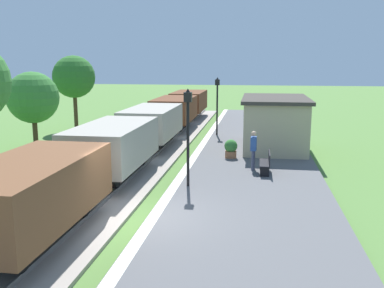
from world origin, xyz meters
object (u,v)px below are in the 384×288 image
Objects in this scene: station_hut at (275,123)px; lamp_post_far at (217,95)px; freight_train at (152,125)px; tree_trackside_far at (33,98)px; tree_field_left at (74,77)px; potted_planter at (231,148)px; lamp_post_near at (188,120)px; person_waiting at (253,149)px; bench_near_hut at (266,162)px.

station_hut is 1.57× the size of lamp_post_far.
tree_trackside_far is (-6.73, -0.69, 1.51)m from freight_train.
station_hut is at bearing -46.18° from lamp_post_far.
tree_trackside_far is 6.73m from tree_field_left.
lamp_post_far is at bearing 133.82° from station_hut.
tree_field_left reaches higher than station_hut.
potted_planter is 0.25× the size of lamp_post_near.
freight_train reaches higher than person_waiting.
station_hut reaches higher than bench_near_hut.
lamp_post_near is (-2.98, -2.38, 2.08)m from bench_near_hut.
bench_near_hut is 0.28× the size of tree_field_left.
person_waiting is at bearing -74.47° from lamp_post_far.
station_hut is 3.72m from potted_planter.
tree_trackside_far is at bearing -176.09° from station_hut.
station_hut is at bearing 1.97° from freight_train.
bench_near_hut is at bearing -40.32° from freight_train.
tree_field_left reaches higher than lamp_post_far.
station_hut is at bearing -97.07° from person_waiting.
person_waiting is 0.39× the size of tree_trackside_far.
person_waiting is at bearing -18.38° from tree_trackside_far.
bench_near_hut is 1.64× the size of potted_planter.
bench_near_hut is 0.41× the size of lamp_post_near.
tree_field_left is (-13.98, 5.72, 2.18)m from station_hut.
lamp_post_far is (-2.42, 8.70, 1.62)m from person_waiting.
lamp_post_near is 12.26m from tree_trackside_far.
lamp_post_near and lamp_post_far have the same top height.
potted_planter reaches higher than bench_near_hut.
tree_trackside_far reaches higher than bench_near_hut.
person_waiting is 1.87× the size of potted_planter.
lamp_post_far is 10.75m from tree_field_left.
freight_train is 8.51m from lamp_post_near.
lamp_post_near reaches higher than potted_planter.
freight_train is 8.27m from bench_near_hut.
tree_trackside_far is at bearing 160.36° from bench_near_hut.
lamp_post_near reaches higher than freight_train.
tree_trackside_far reaches higher than freight_train.
station_hut is 1.57× the size of lamp_post_near.
person_waiting reaches higher than bench_near_hut.
freight_train is at bearing -130.56° from lamp_post_far.
tree_trackside_far is 0.82× the size of tree_field_left.
tree_field_left is at bearing 157.74° from station_hut.
person_waiting is 0.46× the size of lamp_post_far.
tree_field_left reaches higher than potted_planter.
potted_planter is 0.17× the size of tree_field_left.
station_hut is 5.17m from lamp_post_far.
lamp_post_far is at bearing 49.44° from freight_train.
station_hut is 1.08× the size of tree_field_left.
lamp_post_near is (3.31, -7.71, 1.41)m from freight_train.
tree_field_left is at bearing 140.03° from bench_near_hut.
tree_field_left reaches higher than freight_train.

